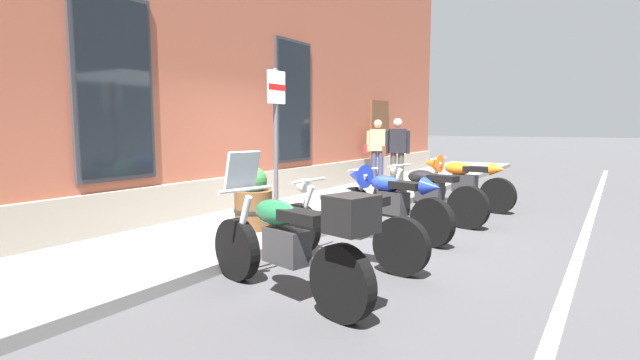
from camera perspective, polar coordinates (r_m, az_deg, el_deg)
The scene contains 12 objects.
ground_plane at distance 7.27m, azimuth 2.12°, elevation -6.15°, with size 140.00×140.00×0.00m, color #38383A.
sidewalk at distance 7.88m, azimuth -5.19°, elevation -4.70°, with size 26.96×2.31×0.13m, color slate.
lane_stripe at distance 6.35m, azimuth 28.31°, elevation -8.75°, with size 26.96×0.12×0.01m, color silver.
motorcycle_green_touring at distance 4.31m, azimuth -3.48°, elevation -7.34°, with size 0.85×2.10×1.34m.
motorcycle_grey_naked at distance 5.50m, azimuth 2.93°, elevation -5.16°, with size 0.62×2.07×0.96m.
motorcycle_blue_sport at distance 6.91m, azimuth 7.97°, elevation -2.18°, with size 0.84×2.04×1.01m.
motorcycle_black_naked at distance 8.04m, azimuth 12.58°, elevation -1.61°, with size 0.69×2.12×0.94m.
motorcycle_orange_sport at distance 9.50m, azimuth 16.29°, elevation 0.02°, with size 0.63×2.02×1.03m.
pedestrian_dark_jacket at distance 11.57m, azimuth 9.22°, elevation 3.73°, with size 0.43×0.59×1.65m.
pedestrian_tan_coat at distance 12.74m, azimuth 6.88°, elevation 3.95°, with size 0.39×0.62×1.63m.
parking_sign at distance 6.58m, azimuth -5.28°, elevation 6.39°, with size 0.36×0.07×2.24m.
barrel_planter at distance 6.84m, azimuth -7.98°, elevation -2.62°, with size 0.56×0.56×0.89m.
Camera 1 is at (-6.14, -3.54, 1.59)m, focal length 26.71 mm.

